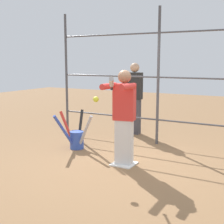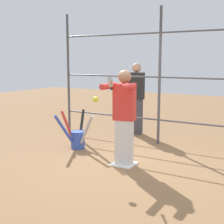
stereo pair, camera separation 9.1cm
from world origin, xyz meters
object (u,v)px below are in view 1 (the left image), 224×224
(baseball_bat_swinging, at_px, (111,83))
(softball_in_flight, at_px, (96,99))
(batter, at_px, (124,115))
(bat_bucket, at_px, (76,137))
(bystander_behind_fence, at_px, (134,97))

(baseball_bat_swinging, bearing_deg, softball_in_flight, -36.95)
(softball_in_flight, bearing_deg, batter, -119.56)
(bat_bucket, bearing_deg, softball_in_flight, 139.82)
(baseball_bat_swinging, relative_size, bystander_behind_fence, 0.42)
(batter, distance_m, softball_in_flight, 0.63)
(batter, xyz_separation_m, baseball_bat_swinging, (-0.23, 0.86, 0.61))
(batter, bearing_deg, bat_bucket, -17.61)
(softball_in_flight, distance_m, bat_bucket, 1.70)
(bystander_behind_fence, bearing_deg, bat_bucket, 75.57)
(baseball_bat_swinging, xyz_separation_m, bystander_behind_fence, (1.10, -3.12, -0.59))
(baseball_bat_swinging, bearing_deg, batter, -74.71)
(batter, bearing_deg, bystander_behind_fence, -69.15)
(baseball_bat_swinging, height_order, softball_in_flight, baseball_bat_swinging)
(softball_in_flight, height_order, bat_bucket, softball_in_flight)
(softball_in_flight, height_order, bystander_behind_fence, bystander_behind_fence)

